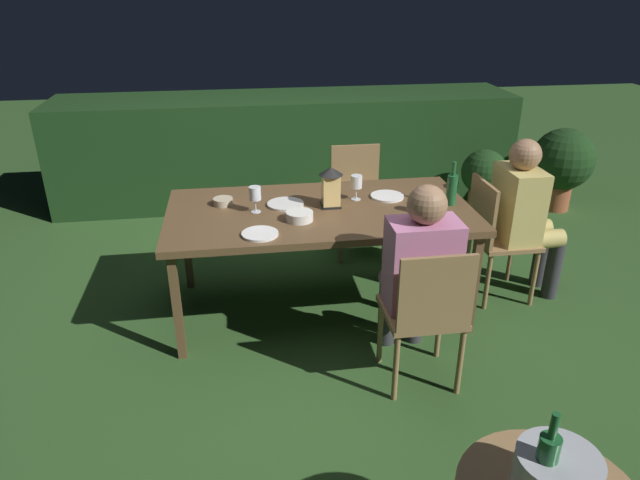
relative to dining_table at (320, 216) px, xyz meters
The scene contains 21 objects.
ground_plane 0.70m from the dining_table, ahead, with size 16.00×16.00×0.00m, color #2D5123.
dining_table is the anchor object (origin of this frame).
chair_side_right_b 1.02m from the dining_table, 63.79° to the left, with size 0.42×0.40×0.87m.
chair_head_far 1.25m from the dining_table, ahead, with size 0.40×0.42×0.87m.
person_in_mustard 1.43m from the dining_table, ahead, with size 0.48×0.38×1.15m.
chair_side_left_b 1.02m from the dining_table, 63.79° to the right, with size 0.42×0.40×0.87m.
person_in_pink 0.83m from the dining_table, 57.80° to the right, with size 0.38×0.47×1.15m.
lantern_centerpiece 0.21m from the dining_table, 22.93° to the left, with size 0.15×0.15×0.27m.
green_bottle_on_table 0.87m from the dining_table, ahead, with size 0.07×0.07×0.29m.
wine_glass_a 0.34m from the dining_table, 25.97° to the left, with size 0.08×0.08×0.17m.
wine_glass_b 0.72m from the dining_table, 15.97° to the right, with size 0.08×0.08×0.17m.
wine_glass_c 0.44m from the dining_table, behind, with size 0.08×0.08×0.17m.
plate_a 0.24m from the dining_table, 156.24° to the left, with size 0.24×0.24×0.01m, color silver.
plate_b 0.50m from the dining_table, 16.01° to the left, with size 0.22×0.22×0.01m, color white.
plate_c 0.54m from the dining_table, 138.84° to the right, with size 0.21×0.21×0.01m, color white.
bowl_olives 0.24m from the dining_table, 131.79° to the right, with size 0.17×0.17×0.06m.
bowl_bread 0.64m from the dining_table, 165.27° to the left, with size 0.13×0.13×0.05m.
ice_bucket 2.25m from the dining_table, 79.67° to the right, with size 0.26×0.26×0.34m.
hedge_backdrop 2.29m from the dining_table, 90.00° to the left, with size 4.54×0.88×1.04m, color #193816.
potted_plant_by_hedge 2.36m from the dining_table, 39.71° to the left, with size 0.43×0.43×0.63m.
potted_plant_corner 2.99m from the dining_table, 30.01° to the left, with size 0.59×0.59×0.81m.
Camera 1 is at (-0.50, -3.36, 2.11)m, focal length 31.82 mm.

